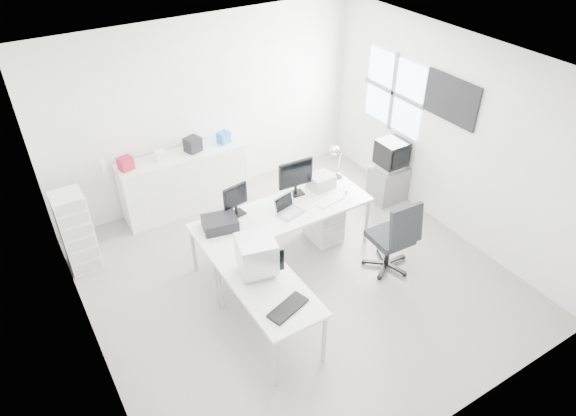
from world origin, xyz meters
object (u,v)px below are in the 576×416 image
drawer_pedestal (324,220)px  sideboard (185,182)px  lcd_monitor_small (236,201)px  crt_monitor (257,256)px  laptop (290,207)px  inkjet_printer (220,223)px  main_desk (283,234)px  side_desk (269,310)px  crt_tv (392,155)px  lcd_monitor_large (296,178)px  tv_cabinet (388,183)px  filing_cabinet (76,232)px  office_chair (390,234)px  laser_printer (321,181)px

drawer_pedestal → sideboard: 2.21m
lcd_monitor_small → crt_monitor: 1.14m
lcd_monitor_small → sideboard: lcd_monitor_small is taller
drawer_pedestal → lcd_monitor_small: 1.43m
drawer_pedestal → laptop: size_ratio=1.84×
inkjet_printer → laptop: laptop is taller
laptop → inkjet_printer: bearing=152.7°
main_desk → sideboard: size_ratio=1.27×
main_desk → side_desk: same height
inkjet_printer → crt_tv: bearing=16.6°
lcd_monitor_small → crt_tv: size_ratio=0.87×
main_desk → lcd_monitor_large: lcd_monitor_large is taller
tv_cabinet → filing_cabinet: size_ratio=0.51×
office_chair → sideboard: (-1.74, 2.68, -0.08)m
laptop → filing_cabinet: 2.79m
laser_printer → crt_tv: (1.38, 0.11, -0.05)m
main_desk → laptop: (0.05, -0.10, 0.48)m
side_desk → office_chair: size_ratio=1.27×
office_chair → lcd_monitor_small: bearing=147.1°
lcd_monitor_small → crt_tv: 2.68m
main_desk → laptop: laptop is taller
lcd_monitor_small → sideboard: (-0.13, 1.52, -0.49)m
inkjet_printer → laptop: bearing=-0.3°
drawer_pedestal → office_chair: office_chair is taller
laptop → sideboard: laptop is taller
lcd_monitor_large → crt_tv: size_ratio=1.03×
main_desk → drawer_pedestal: size_ratio=4.00×
laptop → drawer_pedestal: bearing=-1.8°
lcd_monitor_small → office_chair: 2.03m
lcd_monitor_large → laser_printer: bearing=-1.0°
side_desk → laser_printer: size_ratio=4.24×
inkjet_printer → lcd_monitor_small: 0.36m
inkjet_printer → filing_cabinet: size_ratio=0.38×
lcd_monitor_large → office_chair: lcd_monitor_large is taller
main_desk → drawer_pedestal: 0.71m
side_desk → tv_cabinet: side_desk is taller
main_desk → tv_cabinet: size_ratio=4.23×
side_desk → inkjet_printer: size_ratio=3.33×
office_chair → side_desk: bearing=-171.4°
drawer_pedestal → lcd_monitor_small: lcd_monitor_small is taller
tv_cabinet → sideboard: size_ratio=0.30×
inkjet_printer → laser_printer: size_ratio=1.27×
lcd_monitor_small → drawer_pedestal: bearing=-19.0°
laser_printer → sideboard: bearing=129.3°
drawer_pedestal → crt_tv: (1.43, 0.28, 0.49)m
crt_tv → filing_cabinet: filing_cabinet is taller
inkjet_printer → laser_printer: (1.60, 0.12, 0.02)m
lcd_monitor_small → crt_tv: (2.68, 0.08, -0.18)m
laser_printer → filing_cabinet: 3.30m
filing_cabinet → laptop: bearing=-29.2°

